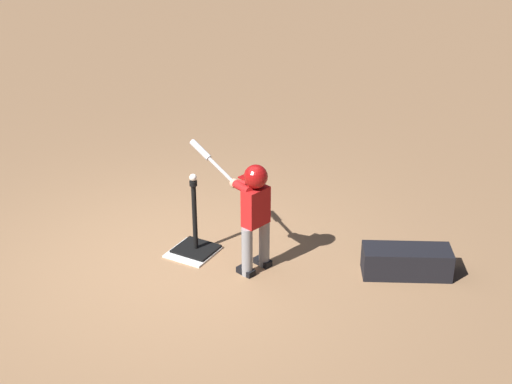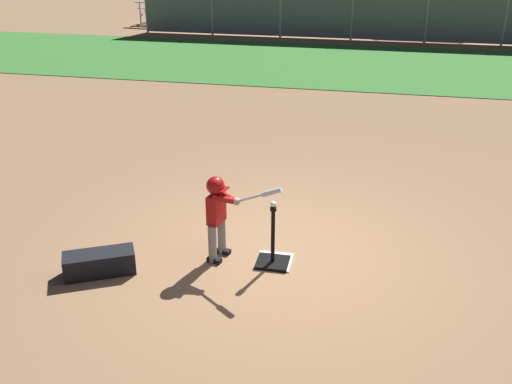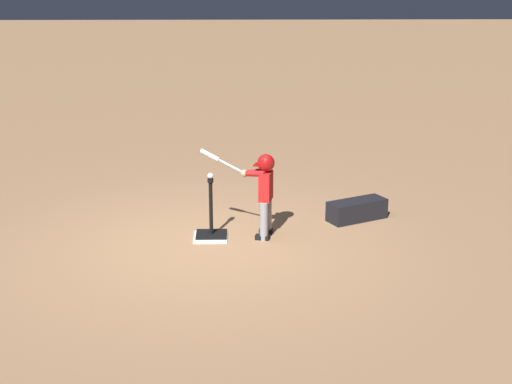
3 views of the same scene
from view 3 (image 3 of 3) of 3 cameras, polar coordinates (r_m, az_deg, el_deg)
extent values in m
plane|color=#99704C|center=(9.09, -4.09, -4.26)|extent=(90.00, 90.00, 0.00)
cube|color=white|center=(9.32, -3.65, -3.61)|extent=(0.44, 0.44, 0.02)
cube|color=black|center=(9.37, -3.58, -3.45)|extent=(0.40, 0.36, 0.04)
cylinder|color=black|center=(9.24, -3.62, -1.30)|extent=(0.05, 0.05, 0.70)
cylinder|color=black|center=(9.13, -3.67, 0.93)|extent=(0.08, 0.08, 0.05)
cylinder|color=gray|center=(9.16, 0.63, -2.36)|extent=(0.13, 0.13, 0.50)
cube|color=black|center=(9.24, 0.50, -3.65)|extent=(0.20, 0.13, 0.06)
cylinder|color=gray|center=(9.38, 0.93, -1.88)|extent=(0.13, 0.13, 0.50)
cube|color=black|center=(9.46, 0.81, -3.14)|extent=(0.20, 0.13, 0.06)
cube|color=red|center=(9.13, 0.79, 0.48)|extent=(0.20, 0.29, 0.37)
sphere|color=tan|center=(9.05, 0.80, 2.27)|extent=(0.19, 0.19, 0.19)
sphere|color=maroon|center=(9.05, 0.80, 2.34)|extent=(0.22, 0.22, 0.22)
cube|color=maroon|center=(9.08, 0.22, 2.21)|extent=(0.15, 0.19, 0.01)
cylinder|color=red|center=(9.08, -0.12, 1.48)|extent=(0.30, 0.22, 0.11)
cylinder|color=red|center=(9.16, 0.00, 1.62)|extent=(0.30, 0.09, 0.11)
sphere|color=tan|center=(9.15, -0.91, 1.51)|extent=(0.10, 0.10, 0.10)
cylinder|color=silver|center=(9.18, -2.63, 2.39)|extent=(0.57, 0.17, 0.29)
cylinder|color=silver|center=(9.21, -3.73, 2.96)|extent=(0.27, 0.12, 0.17)
cylinder|color=black|center=(9.15, -0.80, 1.45)|extent=(0.04, 0.05, 0.05)
sphere|color=white|center=(9.11, -3.68, 1.30)|extent=(0.07, 0.07, 0.07)
cube|color=black|center=(10.04, 8.08, -1.43)|extent=(0.89, 0.67, 0.28)
camera|label=1|loc=(4.82, 43.37, 16.75)|focal=50.00mm
camera|label=2|loc=(15.14, -7.27, 19.39)|focal=42.00mm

